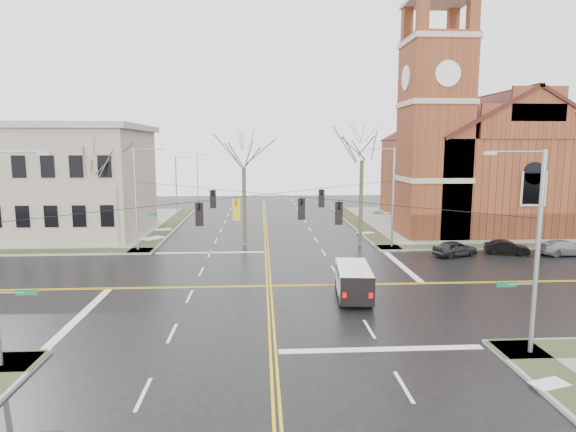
{
  "coord_description": "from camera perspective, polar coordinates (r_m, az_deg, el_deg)",
  "views": [
    {
      "loc": [
        -0.5,
        -31.28,
        9.27
      ],
      "look_at": [
        1.62,
        6.0,
        3.86
      ],
      "focal_mm": 30.0,
      "sensor_mm": 36.0,
      "label": 1
    }
  ],
  "objects": [
    {
      "name": "civic_building_a",
      "position": [
        55.73,
        -26.0,
        3.53
      ],
      "size": [
        18.0,
        14.0,
        11.0
      ],
      "primitive_type": "cube",
      "color": "gray",
      "rests_on": "ground"
    },
    {
      "name": "signal_pole_ne",
      "position": [
        44.59,
        12.14,
        2.49
      ],
      "size": [
        2.75,
        0.22,
        9.0
      ],
      "color": "gray",
      "rests_on": "ground"
    },
    {
      "name": "sidewalks",
      "position": [
        32.61,
        -2.27,
        -8.14
      ],
      "size": [
        80.0,
        80.0,
        0.17
      ],
      "color": "gray",
      "rests_on": "ground"
    },
    {
      "name": "ground",
      "position": [
        32.63,
        -2.27,
        -8.27
      ],
      "size": [
        120.0,
        120.0,
        0.0
      ],
      "primitive_type": "plane",
      "color": "black",
      "rests_on": "ground"
    },
    {
      "name": "streetlight_north_a",
      "position": [
        60.33,
        -12.96,
        3.46
      ],
      "size": [
        2.3,
        0.2,
        8.0
      ],
      "color": "gray",
      "rests_on": "ground"
    },
    {
      "name": "cargo_van",
      "position": [
        30.35,
        7.72,
        -7.36
      ],
      "size": [
        2.47,
        5.28,
        1.94
      ],
      "rotation": [
        0.0,
        0.0,
        -0.1
      ],
      "color": "white",
      "rests_on": "ground"
    },
    {
      "name": "tree_nw_far",
      "position": [
        47.22,
        -21.45,
        5.28
      ],
      "size": [
        4.0,
        4.0,
        10.06
      ],
      "color": "#3C3226",
      "rests_on": "ground"
    },
    {
      "name": "church",
      "position": [
        61.5,
        21.16,
        6.91
      ],
      "size": [
        24.28,
        27.48,
        27.5
      ],
      "color": "brown",
      "rests_on": "ground"
    },
    {
      "name": "tree_ne",
      "position": [
        45.64,
        8.76,
        7.19
      ],
      "size": [
        4.0,
        4.0,
        11.76
      ],
      "color": "#3C3226",
      "rests_on": "ground"
    },
    {
      "name": "span_wires",
      "position": [
        31.43,
        -2.33,
        2.63
      ],
      "size": [
        23.02,
        23.02,
        0.03
      ],
      "color": "black",
      "rests_on": "ground"
    },
    {
      "name": "traffic_signals",
      "position": [
        30.85,
        -2.31,
        1.12
      ],
      "size": [
        8.21,
        8.26,
        1.3
      ],
      "color": "black",
      "rests_on": "ground"
    },
    {
      "name": "parked_car_b",
      "position": [
        45.84,
        24.5,
        -3.42
      ],
      "size": [
        3.86,
        2.42,
        1.2
      ],
      "primitive_type": "imported",
      "rotation": [
        0.0,
        0.0,
        1.23
      ],
      "color": "black",
      "rests_on": "ground"
    },
    {
      "name": "road_markings",
      "position": [
        32.63,
        -2.27,
        -8.26
      ],
      "size": [
        100.0,
        100.0,
        0.01
      ],
      "color": "gold",
      "rests_on": "ground"
    },
    {
      "name": "signal_pole_nw",
      "position": [
        44.34,
        -17.39,
        2.27
      ],
      "size": [
        2.75,
        0.22,
        9.0
      ],
      "color": "gray",
      "rests_on": "ground"
    },
    {
      "name": "streetlight_north_b",
      "position": [
        80.07,
        -10.58,
        4.66
      ],
      "size": [
        2.3,
        0.2,
        8.0
      ],
      "color": "gray",
      "rests_on": "ground"
    },
    {
      "name": "signal_pole_se",
      "position": [
        23.45,
        27.14,
        -3.3
      ],
      "size": [
        2.75,
        0.22,
        9.0
      ],
      "color": "gray",
      "rests_on": "ground"
    },
    {
      "name": "tree_nw_near",
      "position": [
        45.3,
        -5.27,
        6.45
      ],
      "size": [
        4.0,
        4.0,
        10.88
      ],
      "color": "#3C3226",
      "rests_on": "ground"
    },
    {
      "name": "parked_car_a",
      "position": [
        43.4,
        19.19,
        -3.65
      ],
      "size": [
        4.26,
        2.8,
        1.35
      ],
      "primitive_type": "imported",
      "rotation": [
        0.0,
        0.0,
        1.9
      ],
      "color": "black",
      "rests_on": "ground"
    },
    {
      "name": "parked_car_c",
      "position": [
        47.71,
        29.95,
        -3.28
      ],
      "size": [
        4.54,
        1.96,
        1.3
      ],
      "primitive_type": "imported",
      "rotation": [
        0.0,
        0.0,
        1.6
      ],
      "color": "#959597",
      "rests_on": "ground"
    }
  ]
}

